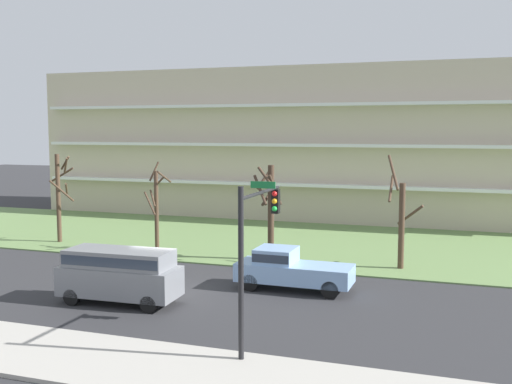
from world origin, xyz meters
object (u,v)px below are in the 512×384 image
pickup_blue_center_left (289,268)px  traffic_signal_mast (255,237)px  tree_center (270,207)px  van_gray_near_left (120,272)px  tree_left (156,207)px  tree_right (401,220)px  tree_far_left (60,194)px

pickup_blue_center_left → traffic_signal_mast: (0.93, -7.69, 2.87)m
tree_center → van_gray_near_left: 10.78m
tree_left → tree_center: bearing=-1.3°
traffic_signal_mast → tree_center: bearing=105.3°
tree_left → tree_right: size_ratio=0.90×
traffic_signal_mast → van_gray_near_left: bearing=156.3°
tree_far_left → van_gray_near_left: 15.68m
tree_left → pickup_blue_center_left: size_ratio=1.02×
tree_far_left → pickup_blue_center_left: (17.50, -6.35, -2.23)m
tree_far_left → traffic_signal_mast: (18.44, -14.05, 0.63)m
tree_center → tree_right: tree_right is taller
tree_far_left → pickup_blue_center_left: size_ratio=1.09×
tree_center → traffic_signal_mast: (3.62, -13.18, 0.75)m
tree_far_left → tree_center: tree_far_left is taller
tree_left → van_gray_near_left: 10.89m
tree_center → traffic_signal_mast: size_ratio=0.96×
tree_left → pickup_blue_center_left: (9.99, -5.66, -1.80)m
tree_left → tree_center: tree_left is taller
tree_left → van_gray_near_left: bearing=-70.3°
tree_center → traffic_signal_mast: traffic_signal_mast is taller
tree_left → tree_right: tree_right is taller
tree_center → tree_right: bearing=2.5°
pickup_blue_center_left → traffic_signal_mast: traffic_signal_mast is taller
tree_far_left → van_gray_near_left: bearing=-44.2°
van_gray_near_left → pickup_blue_center_left: van_gray_near_left is taller
van_gray_near_left → traffic_signal_mast: 8.33m
tree_center → tree_right: 7.24m
tree_left → van_gray_near_left: size_ratio=1.05×
traffic_signal_mast → tree_right: bearing=75.1°
tree_left → tree_right: 14.53m
tree_far_left → tree_right: bearing=-1.4°
tree_right → pickup_blue_center_left: bearing=-128.0°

